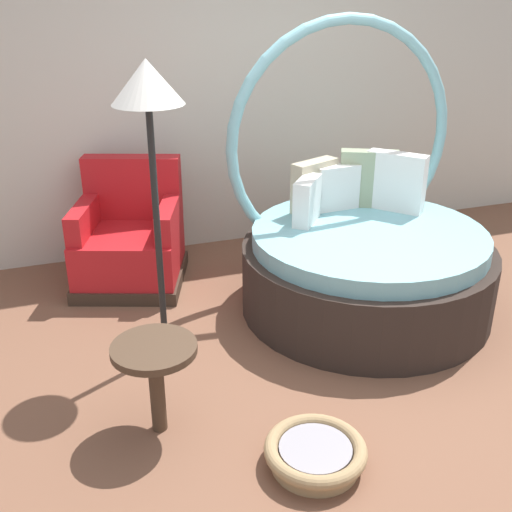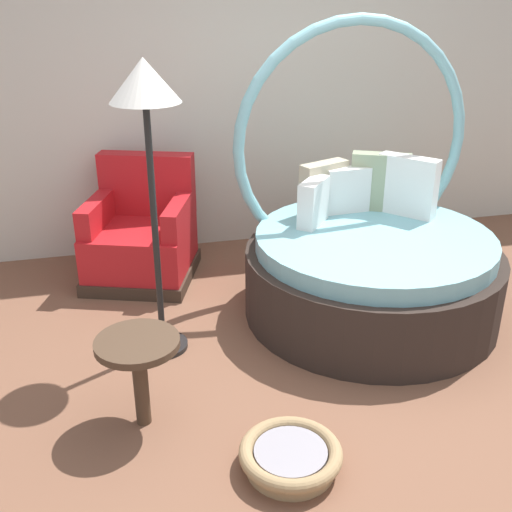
% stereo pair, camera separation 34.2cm
% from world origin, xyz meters
% --- Properties ---
extents(ground_plane, '(8.00, 8.00, 0.02)m').
position_xyz_m(ground_plane, '(0.00, 0.00, -0.01)').
color(ground_plane, brown).
extents(back_wall, '(8.00, 0.12, 2.69)m').
position_xyz_m(back_wall, '(0.00, 2.29, 1.35)').
color(back_wall, beige).
rests_on(back_wall, ground_plane).
extents(round_daybed, '(1.78, 1.78, 2.00)m').
position_xyz_m(round_daybed, '(0.55, 0.76, 0.41)').
color(round_daybed, '#2D231E').
rests_on(round_daybed, ground_plane).
extents(red_armchair, '(1.02, 1.02, 0.94)m').
position_xyz_m(red_armchair, '(-0.98, 1.70, 0.33)').
color(red_armchair, '#38281E').
rests_on(red_armchair, ground_plane).
extents(pet_basket, '(0.51, 0.51, 0.13)m').
position_xyz_m(pet_basket, '(-0.45, -0.67, 0.07)').
color(pet_basket, '#9E7F56').
rests_on(pet_basket, ground_plane).
extents(side_table, '(0.44, 0.44, 0.52)m').
position_xyz_m(side_table, '(-1.12, -0.15, 0.43)').
color(side_table, '#473323').
rests_on(side_table, ground_plane).
extents(floor_lamp, '(0.40, 0.40, 1.82)m').
position_xyz_m(floor_lamp, '(-0.94, 0.58, 1.53)').
color(floor_lamp, black).
rests_on(floor_lamp, ground_plane).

